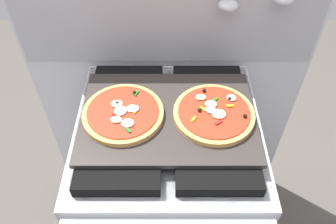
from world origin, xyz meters
name	(u,v)px	position (x,y,z in m)	size (l,w,h in m)	color
kitchen_backsplash	(169,75)	(0.00, 0.33, 0.79)	(1.10, 0.09, 1.55)	silver
stove	(168,191)	(0.00, 0.00, 0.45)	(0.60, 0.64, 0.90)	#B7BABF
baking_tray	(168,116)	(0.00, 0.00, 0.91)	(0.54, 0.38, 0.02)	#2D2826
pizza_left	(123,113)	(-0.14, -0.01, 0.93)	(0.25, 0.25, 0.03)	tan
pizza_right	(214,113)	(0.14, -0.01, 0.93)	(0.25, 0.25, 0.03)	tan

